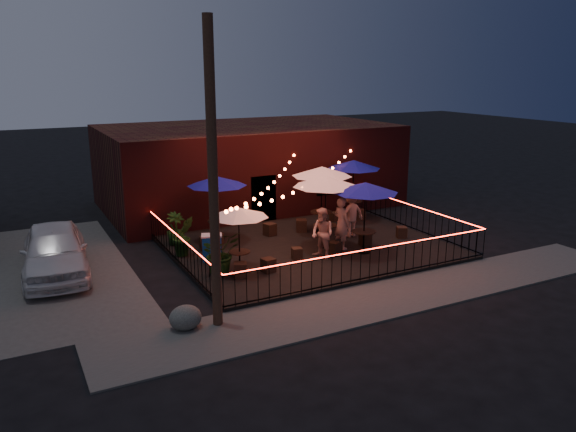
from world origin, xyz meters
The scene contains 36 objects.
ground centered at (0.00, 0.00, 0.00)m, with size 110.00×110.00×0.00m, color black.
patio centered at (0.00, 2.00, 0.07)m, with size 10.00×8.00×0.15m, color black.
sidewalk centered at (0.00, -3.25, 0.03)m, with size 18.00×2.50×0.05m, color #44413F.
brick_building centered at (1.00, 9.99, 2.00)m, with size 14.00×8.00×4.00m.
utility_pole centered at (-5.40, -2.60, 4.00)m, with size 0.26×0.26×8.00m, color #362116.
fence_front centered at (0.00, -2.00, 0.66)m, with size 10.00×0.04×1.04m.
fence_left centered at (-5.00, 2.00, 0.66)m, with size 0.04×8.00×1.04m.
fence_right centered at (5.00, 2.00, 0.66)m, with size 0.04×8.00×1.04m.
festoon_lights centered at (-1.01, 1.70, 2.52)m, with size 10.02×8.72×1.32m.
cafe_table_0 centered at (-3.39, 0.67, 2.15)m, with size 2.34×2.34×2.19m.
cafe_table_1 centered at (-2.77, 4.31, 2.49)m, with size 3.04×3.04×2.56m.
cafe_table_2 centered at (0.52, 1.64, 2.65)m, with size 3.17×3.17×2.73m.
cafe_table_3 centered at (1.45, 3.49, 2.64)m, with size 2.80×2.80×2.73m.
cafe_table_4 centered at (1.42, 0.37, 2.56)m, with size 3.09×3.09×2.64m.
cafe_table_5 centered at (3.80, 4.67, 2.57)m, with size 3.13×3.13×2.65m.
bistro_chair_0 centered at (-3.60, 0.12, 0.39)m, with size 0.41×0.41×0.49m, color black.
bistro_chair_1 centered at (-2.58, 0.14, 0.38)m, with size 0.39×0.39×0.47m, color black.
bistro_chair_2 centered at (-3.65, 3.32, 0.40)m, with size 0.42×0.42×0.50m, color black.
bistro_chair_3 centered at (-3.00, 3.82, 0.36)m, with size 0.36×0.36×0.43m, color black.
bistro_chair_4 centered at (-1.12, 0.85, 0.36)m, with size 0.35×0.35×0.41m, color black.
bistro_chair_5 centered at (0.41, 0.79, 0.36)m, with size 0.36×0.36×0.42m, color black.
bistro_chair_6 centered at (-0.70, 3.94, 0.40)m, with size 0.42×0.42×0.49m, color black.
bistro_chair_7 centered at (0.71, 3.85, 0.40)m, with size 0.43×0.43×0.50m, color black.
bistro_chair_8 centered at (1.99, 1.08, 0.38)m, with size 0.39×0.39×0.46m, color black.
bistro_chair_9 centered at (3.84, 1.20, 0.37)m, with size 0.38×0.38×0.45m, color black.
bistro_chair_10 centered at (2.79, 4.59, 0.35)m, with size 0.34×0.34×0.40m, color black.
bistro_chair_11 centered at (3.94, 4.30, 0.39)m, with size 0.40×0.40×0.48m, color black.
patron_a centered at (0.94, 1.15, 1.13)m, with size 0.72×0.47×1.96m, color #D5AF91.
patron_b centered at (-0.28, 0.50, 1.07)m, with size 0.89×0.70×1.84m, color #DDB091.
patron_c centered at (2.13, 2.32, 1.10)m, with size 1.23×0.71×1.91m, color #CFA28F.
potted_shrub_a centered at (-4.04, 0.76, 0.87)m, with size 1.29×1.12×1.43m, color #143B0B.
potted_shrub_b centered at (-4.55, 3.13, 0.87)m, with size 0.79×0.64×1.44m, color #193E10.
potted_shrub_c centered at (-4.44, 4.51, 0.78)m, with size 0.70×0.70×1.26m, color #183F13.
cooler centered at (-3.84, 2.12, 0.63)m, with size 0.84×0.72×0.94m.
boulder centered at (-6.25, -2.45, 0.34)m, with size 0.88×0.75×0.69m, color #3E3E3A.
car_white centered at (-8.86, 3.51, 0.86)m, with size 2.03×5.04×1.72m, color white.
Camera 1 is at (-10.14, -15.83, 6.74)m, focal length 35.00 mm.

